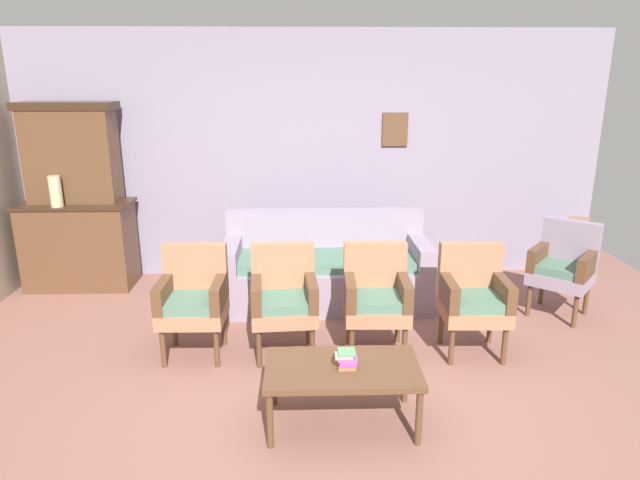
# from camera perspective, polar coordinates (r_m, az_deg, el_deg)

# --- Properties ---
(ground_plane) EXTENTS (7.68, 7.68, 0.00)m
(ground_plane) POSITION_cam_1_polar(r_m,az_deg,el_deg) (4.22, -0.04, -15.36)
(ground_plane) COLOR #84564C
(wall_back_with_decor) EXTENTS (6.40, 0.09, 2.70)m
(wall_back_with_decor) POSITION_cam_1_polar(r_m,az_deg,el_deg) (6.27, -0.74, 8.50)
(wall_back_with_decor) COLOR gray
(wall_back_with_decor) RESTS_ON ground
(side_cabinet) EXTENTS (1.16, 0.55, 0.93)m
(side_cabinet) POSITION_cam_1_polar(r_m,az_deg,el_deg) (6.55, -23.28, -0.44)
(side_cabinet) COLOR brown
(side_cabinet) RESTS_ON ground
(cabinet_upper_hutch) EXTENTS (0.99, 0.38, 1.03)m
(cabinet_upper_hutch) POSITION_cam_1_polar(r_m,az_deg,el_deg) (6.43, -24.02, 8.19)
(cabinet_upper_hutch) COLOR brown
(cabinet_upper_hutch) RESTS_ON side_cabinet
(vase_on_cabinet) EXTENTS (0.12, 0.12, 0.32)m
(vase_on_cabinet) POSITION_cam_1_polar(r_m,az_deg,el_deg) (6.29, -25.35, 4.51)
(vase_on_cabinet) COLOR #ABB486
(vase_on_cabinet) RESTS_ON side_cabinet
(floral_couch) EXTENTS (2.02, 0.82, 0.90)m
(floral_couch) POSITION_cam_1_polar(r_m,az_deg,el_deg) (5.62, 0.62, -3.25)
(floral_couch) COLOR gray
(floral_couch) RESTS_ON ground
(armchair_by_doorway) EXTENTS (0.53, 0.50, 0.90)m
(armchair_by_doorway) POSITION_cam_1_polar(r_m,az_deg,el_deg) (4.66, -12.78, -5.64)
(armchair_by_doorway) COLOR #9E6B4C
(armchair_by_doorway) RESTS_ON ground
(armchair_row_middle) EXTENTS (0.55, 0.53, 0.90)m
(armchair_row_middle) POSITION_cam_1_polar(r_m,az_deg,el_deg) (4.57, -3.71, -5.70)
(armchair_row_middle) COLOR #9E6B4C
(armchair_row_middle) RESTS_ON ground
(armchair_near_couch_end) EXTENTS (0.53, 0.50, 0.90)m
(armchair_near_couch_end) POSITION_cam_1_polar(r_m,az_deg,el_deg) (4.62, 5.74, -5.53)
(armchair_near_couch_end) COLOR #9E6B4C
(armchair_near_couch_end) RESTS_ON ground
(armchair_near_cabinet) EXTENTS (0.53, 0.50, 0.90)m
(armchair_near_cabinet) POSITION_cam_1_polar(r_m,az_deg,el_deg) (4.75, 15.35, -5.42)
(armchair_near_cabinet) COLOR #9E6B4C
(armchair_near_cabinet) RESTS_ON ground
(wingback_chair_by_fireplace) EXTENTS (0.71, 0.71, 0.90)m
(wingback_chair_by_fireplace) POSITION_cam_1_polar(r_m,az_deg,el_deg) (5.77, 23.57, -2.31)
(wingback_chair_by_fireplace) COLOR gray
(wingback_chair_by_fireplace) RESTS_ON ground
(coffee_table) EXTENTS (1.00, 0.56, 0.42)m
(coffee_table) POSITION_cam_1_polar(r_m,az_deg,el_deg) (3.72, 2.29, -13.32)
(coffee_table) COLOR brown
(coffee_table) RESTS_ON ground
(book_stack_on_table) EXTENTS (0.14, 0.11, 0.12)m
(book_stack_on_table) POSITION_cam_1_polar(r_m,az_deg,el_deg) (3.65, 2.73, -12.09)
(book_stack_on_table) COLOR #B86D43
(book_stack_on_table) RESTS_ON coffee_table
(floor_vase_by_wall) EXTENTS (0.22, 0.22, 0.75)m
(floor_vase_by_wall) POSITION_cam_1_polar(r_m,az_deg,el_deg) (6.71, 24.51, -1.05)
(floor_vase_by_wall) COLOR #886149
(floor_vase_by_wall) RESTS_ON ground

